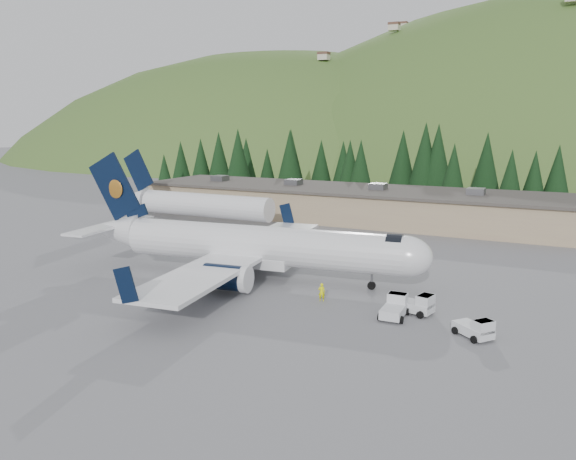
# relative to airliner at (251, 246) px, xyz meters

# --- Properties ---
(ground) EXTENTS (600.00, 600.00, 0.00)m
(ground) POSITION_rel_airliner_xyz_m (1.09, 0.13, -3.32)
(ground) COLOR slate
(airliner) EXTENTS (37.60, 35.37, 12.47)m
(airliner) POSITION_rel_airliner_xyz_m (0.00, 0.00, 0.00)
(airliner) COLOR white
(airliner) RESTS_ON ground
(second_airliner) EXTENTS (27.50, 11.00, 10.05)m
(second_airliner) POSITION_rel_airliner_xyz_m (-23.83, 22.13, 0.00)
(second_airliner) COLOR white
(second_airliner) RESTS_ON ground
(baggage_tug_a) EXTENTS (3.54, 2.52, 1.74)m
(baggage_tug_a) POSITION_rel_airliner_xyz_m (17.79, -3.43, -2.54)
(baggage_tug_a) COLOR silver
(baggage_tug_a) RESTS_ON ground
(baggage_tug_b) EXTENTS (3.27, 3.03, 1.59)m
(baggage_tug_b) POSITION_rel_airliner_xyz_m (23.03, -6.85, -2.61)
(baggage_tug_b) COLOR silver
(baggage_tug_b) RESTS_ON ground
(baggage_tug_c) EXTENTS (2.10, 3.36, 1.76)m
(baggage_tug_c) POSITION_rel_airliner_xyz_m (16.41, -4.94, -2.54)
(baggage_tug_c) COLOR silver
(baggage_tug_c) RESTS_ON ground
(terminal_building) EXTENTS (71.00, 17.00, 6.10)m
(terminal_building) POSITION_rel_airliner_xyz_m (-3.92, 38.13, -0.70)
(terminal_building) COLOR #9F8669
(terminal_building) RESTS_ON ground
(ramp_worker) EXTENTS (0.70, 0.59, 1.64)m
(ramp_worker) POSITION_rel_airliner_xyz_m (9.43, -3.84, -2.50)
(ramp_worker) COLOR #F8FF06
(ramp_worker) RESTS_ON ground
(tree_line) EXTENTS (112.77, 19.04, 14.50)m
(tree_line) POSITION_rel_airliner_xyz_m (-3.43, 61.75, 4.29)
(tree_line) COLOR black
(tree_line) RESTS_ON ground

